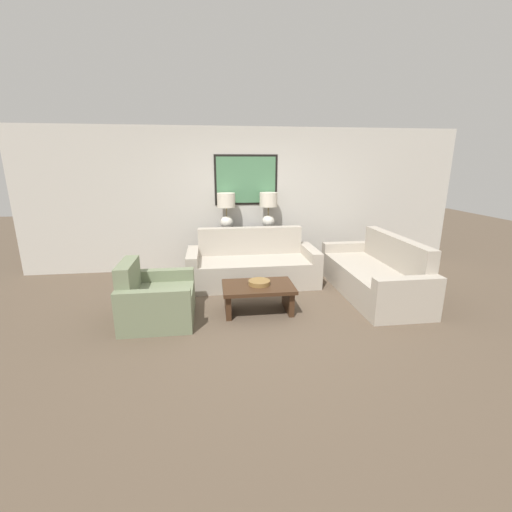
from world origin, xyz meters
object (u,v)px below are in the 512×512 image
Objects in this scene: table_lamp_right at (268,207)px; couch_by_side at (375,275)px; couch_by_back_wall at (252,266)px; console_table at (248,250)px; decorative_bowl at (259,283)px; coffee_table at (258,293)px; table_lamp_left at (226,208)px; armchair_near_back_wall at (156,300)px.

table_lamp_right reaches higher than couch_by_side.
couch_by_side is (1.85, -0.75, 0.00)m from couch_by_back_wall.
table_lamp_right is 0.31× the size of couch_by_side.
console_table is 4.42× the size of decorative_bowl.
console_table reaches higher than coffee_table.
console_table is at bearing 180.00° from table_lamp_right.
armchair_near_back_wall is (-1.04, -1.99, -0.94)m from table_lamp_left.
couch_by_side is at bearing -38.46° from console_table.
table_lamp_left is 1.00× the size of table_lamp_right.
console_table is at bearing 88.03° from coffee_table.
decorative_bowl is at bearing -167.45° from couch_by_side.
coffee_table is 3.25× the size of decorative_bowl.
table_lamp_left reaches higher than couch_by_side.
armchair_near_back_wall is (-1.37, -0.08, -0.01)m from coffee_table.
table_lamp_right is (0.39, 0.00, 0.81)m from console_table.
couch_by_back_wall is (0.00, -0.72, -0.10)m from console_table.
couch_by_back_wall is at bearing -118.55° from table_lamp_right.
coffee_table is at bearing -103.42° from table_lamp_right.
table_lamp_left is at bearing 99.65° from coffee_table.
couch_by_back_wall and couch_by_side have the same top height.
armchair_near_back_wall is at bearing -170.98° from couch_by_side.
decorative_bowl is at bearing -91.44° from console_table.
table_lamp_right reaches higher than couch_by_back_wall.
table_lamp_left is at bearing 180.00° from console_table.
armchair_near_back_wall is (-1.39, -0.10, -0.15)m from decorative_bowl.
couch_by_side is 1.96m from coffee_table.
decorative_bowl is 0.31× the size of armchair_near_back_wall.
couch_by_back_wall is at bearing 87.68° from decorative_bowl.
decorative_bowl is (-1.90, -0.42, 0.12)m from couch_by_side.
couch_by_back_wall reaches higher than armchair_near_back_wall.
table_lamp_right is (0.78, 0.00, 0.00)m from table_lamp_left.
couch_by_side is (1.46, -1.47, -0.91)m from table_lamp_right.
coffee_table is at bearing -91.97° from console_table.
coffee_table is 1.01× the size of armchair_near_back_wall.
table_lamp_right is at bearing 0.00° from console_table.
couch_by_back_wall is 7.26× the size of decorative_bowl.
armchair_near_back_wall is at bearing -125.77° from console_table.
couch_by_side is (1.85, -1.47, -0.10)m from console_table.
table_lamp_right is 0.69× the size of coffee_table.
coffee_table is (-0.46, -1.91, -0.93)m from table_lamp_right.
couch_by_side is at bearing -33.26° from table_lamp_left.
couch_by_side is 2.23× the size of coffee_table.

